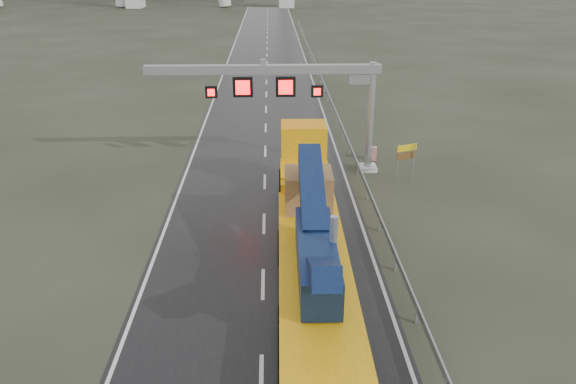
{
  "coord_description": "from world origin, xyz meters",
  "views": [
    {
      "loc": [
        0.44,
        -17.22,
        13.53
      ],
      "look_at": [
        1.2,
        6.89,
        3.2
      ],
      "focal_mm": 35.0,
      "sensor_mm": 36.0,
      "label": 1
    }
  ],
  "objects_px": {
    "sign_gantry": "(297,88)",
    "striped_barrier": "(372,153)",
    "exit_sign_pair": "(406,155)",
    "heavy_haul_truck": "(310,208)"
  },
  "relations": [
    {
      "from": "exit_sign_pair",
      "to": "striped_barrier",
      "type": "xyz_separation_m",
      "value": [
        -1.43,
        3.84,
        -1.22
      ]
    },
    {
      "from": "heavy_haul_truck",
      "to": "exit_sign_pair",
      "type": "distance_m",
      "value": 10.57
    },
    {
      "from": "sign_gantry",
      "to": "heavy_haul_truck",
      "type": "distance_m",
      "value": 10.75
    },
    {
      "from": "exit_sign_pair",
      "to": "heavy_haul_truck",
      "type": "bearing_deg",
      "value": -150.96
    },
    {
      "from": "sign_gantry",
      "to": "striped_barrier",
      "type": "relative_size",
      "value": 15.27
    },
    {
      "from": "striped_barrier",
      "to": "exit_sign_pair",
      "type": "bearing_deg",
      "value": -58.06
    },
    {
      "from": "sign_gantry",
      "to": "striped_barrier",
      "type": "height_order",
      "value": "sign_gantry"
    },
    {
      "from": "exit_sign_pair",
      "to": "striped_barrier",
      "type": "distance_m",
      "value": 4.28
    },
    {
      "from": "sign_gantry",
      "to": "exit_sign_pair",
      "type": "distance_m",
      "value": 8.15
    },
    {
      "from": "heavy_haul_truck",
      "to": "exit_sign_pair",
      "type": "height_order",
      "value": "heavy_haul_truck"
    }
  ]
}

